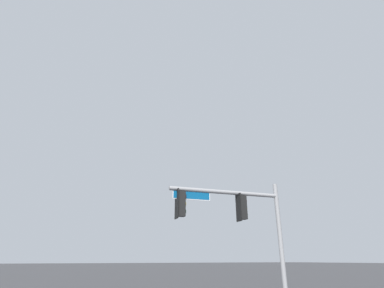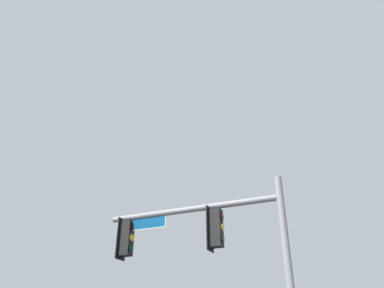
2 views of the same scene
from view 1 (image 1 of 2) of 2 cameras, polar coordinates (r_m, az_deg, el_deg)
signal_pole_near at (r=14.47m, az=8.57°, el=-12.99°), size 5.57×1.18×5.55m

